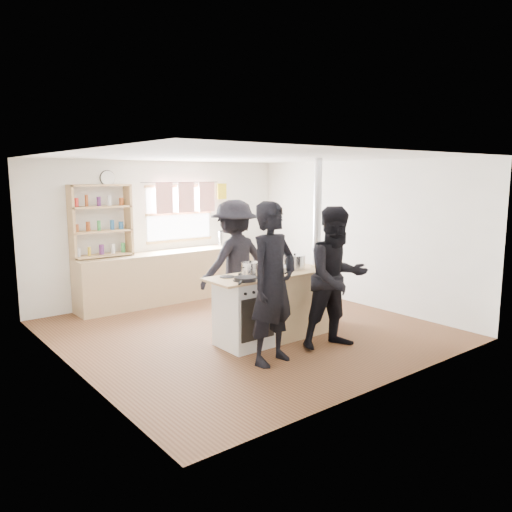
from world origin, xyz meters
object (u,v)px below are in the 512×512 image
Objects in this scene: thermos at (221,239)px; skillet_greens at (245,279)px; roast_tray at (279,269)px; bread_board at (323,263)px; person_near_left at (273,284)px; cooking_island at (278,305)px; flue_heater at (316,281)px; stockpot_counter at (295,262)px; person_far at (234,262)px; person_near_right at (337,278)px; stockpot_stove at (250,268)px.

skillet_greens is at bearing -119.15° from thermos.
roast_tray is 0.76m from bread_board.
person_near_left reaches higher than skillet_greens.
thermos is 0.71× the size of skillet_greens.
cooking_island is 6.35× the size of bread_board.
roast_tray is 0.15× the size of flue_heater.
stockpot_counter reaches higher than bread_board.
bread_board is 0.16× the size of person_far.
person_near_left reaches higher than thermos.
roast_tray is at bearing -168.14° from flue_heater.
person_near_left is 1.01m from person_near_right.
flue_heater is 1.33× the size of person_far.
bread_board is (0.44, -0.13, -0.05)m from stockpot_counter.
person_near_left reaches higher than stockpot_stove.
bread_board is 0.16× the size of person_near_left.
flue_heater is 1.29m from person_far.
flue_heater is at bearing 12.24° from cooking_island.
stockpot_stove is (-0.45, 0.07, 0.04)m from roast_tray.
person_near_left is at bearing 63.45° from person_far.
person_near_left is at bearing -114.99° from thermos.
roast_tray is 0.85m from person_near_right.
skillet_greens is 0.21× the size of person_near_left.
skillet_greens is 0.22× the size of person_near_right.
bread_board is 0.12× the size of flue_heater.
person_far reaches higher than stockpot_stove.
person_far is (-0.96, -1.78, -0.10)m from thermos.
thermos reaches higher than stockpot_counter.
thermos is 2.91m from roast_tray.
person_near_right is (0.31, -0.78, -0.04)m from roast_tray.
stockpot_counter reaches higher than roast_tray.
flue_heater reaches higher than stockpot_stove.
thermos is at bearing 94.24° from person_near_right.
skillet_greens is at bearing -166.87° from flue_heater.
person_far reaches higher than roast_tray.
bread_board is (0.75, -0.11, 0.01)m from roast_tray.
person_near_left is (-1.00, -0.71, -0.06)m from stockpot_counter.
bread_board is (1.48, 0.09, 0.02)m from skillet_greens.
stockpot_counter is at bearing 103.93° from person_near_right.
skillet_greens is 1.07m from stockpot_counter.
stockpot_counter is at bearing 4.09° from roast_tray.
roast_tray is 0.32m from stockpot_counter.
skillet_greens is 1.07× the size of roast_tray.
flue_heater is (0.92, 0.19, -0.33)m from roast_tray.
stockpot_stove is 0.80m from person_near_left.
stockpot_stove is (0.28, 0.26, 0.06)m from skillet_greens.
person_far is at bearing 58.82° from person_near_left.
stockpot_stove is 0.78× the size of bread_board.
cooking_island is 1.07m from person_near_left.
cooking_island is 1.10m from person_far.
cooking_island is 0.66m from stockpot_counter.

